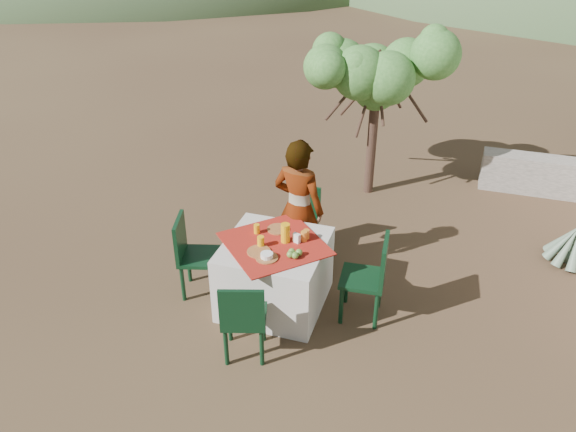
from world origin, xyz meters
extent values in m
plane|color=#3C261B|center=(0.00, 0.00, 0.00)|extent=(160.00, 160.00, 0.00)
cube|color=silver|center=(0.27, -0.19, 0.38)|extent=(1.02, 1.02, 0.75)
cube|color=#A02317|center=(0.27, -0.19, 0.76)|extent=(1.30, 1.30, 0.01)
cylinder|color=black|center=(0.12, 0.65, 0.21)|extent=(0.04, 0.04, 0.41)
cylinder|color=black|center=(0.43, 0.66, 0.21)|extent=(0.04, 0.04, 0.41)
cylinder|color=black|center=(0.10, 0.96, 0.21)|extent=(0.04, 0.04, 0.41)
cylinder|color=black|center=(0.41, 0.97, 0.21)|extent=(0.04, 0.04, 0.41)
cube|color=black|center=(0.27, 0.81, 0.41)|extent=(0.40, 0.40, 0.04)
cube|color=black|center=(0.26, 0.99, 0.63)|extent=(0.38, 0.05, 0.40)
cylinder|color=black|center=(0.36, -0.78, 0.22)|extent=(0.04, 0.04, 0.44)
cylinder|color=black|center=(0.04, -0.87, 0.22)|extent=(0.04, 0.04, 0.44)
cylinder|color=black|center=(0.45, -1.09, 0.22)|extent=(0.04, 0.04, 0.44)
cylinder|color=black|center=(0.14, -1.19, 0.22)|extent=(0.04, 0.04, 0.44)
cube|color=black|center=(0.25, -0.98, 0.44)|extent=(0.51, 0.51, 0.04)
cube|color=black|center=(0.30, -1.16, 0.67)|extent=(0.40, 0.16, 0.43)
cylinder|color=black|center=(-0.35, -0.36, 0.23)|extent=(0.04, 0.04, 0.45)
cylinder|color=black|center=(-0.44, -0.03, 0.23)|extent=(0.04, 0.04, 0.45)
cylinder|color=black|center=(-0.68, -0.45, 0.23)|extent=(0.04, 0.04, 0.45)
cylinder|color=black|center=(-0.77, -0.12, 0.23)|extent=(0.04, 0.04, 0.45)
cube|color=black|center=(-0.56, -0.24, 0.45)|extent=(0.52, 0.52, 0.04)
cube|color=black|center=(-0.75, -0.29, 0.70)|extent=(0.15, 0.42, 0.44)
cylinder|color=black|center=(0.99, 0.05, 0.23)|extent=(0.05, 0.05, 0.47)
cylinder|color=black|center=(1.02, -0.30, 0.23)|extent=(0.05, 0.05, 0.47)
cylinder|color=black|center=(1.35, 0.08, 0.23)|extent=(0.05, 0.05, 0.47)
cylinder|color=black|center=(1.37, -0.27, 0.23)|extent=(0.05, 0.05, 0.47)
cube|color=black|center=(1.18, -0.11, 0.47)|extent=(0.47, 0.47, 0.04)
cube|color=black|center=(1.38, -0.09, 0.72)|extent=(0.07, 0.44, 0.46)
imported|color=#8C6651|center=(0.33, 0.46, 0.82)|extent=(0.66, 0.50, 1.64)
cylinder|color=#3F2A1F|center=(0.75, 2.68, 0.79)|extent=(0.14, 0.14, 1.58)
sphere|color=#326B27|center=(0.75, 2.68, 1.58)|extent=(0.68, 0.68, 0.68)
sphere|color=#326B27|center=(1.37, 2.68, 1.75)|extent=(0.63, 0.63, 0.63)
sphere|color=#326B27|center=(0.18, 2.79, 1.69)|extent=(0.59, 0.59, 0.59)
sphere|color=#326B27|center=(0.86, 3.30, 1.80)|extent=(0.61, 0.61, 0.61)
sphere|color=#326B27|center=(0.80, 2.11, 1.63)|extent=(0.54, 0.54, 0.54)
sphere|color=slate|center=(3.41, 1.64, 0.04)|extent=(0.22, 0.22, 0.22)
cone|color=slate|center=(3.43, 1.78, 0.26)|extent=(0.16, 0.39, 0.54)
cone|color=slate|center=(3.34, 1.77, 0.26)|extent=(0.26, 0.36, 0.56)
cone|color=slate|center=(3.28, 1.70, 0.26)|extent=(0.38, 0.24, 0.55)
cone|color=slate|center=(3.27, 1.61, 0.26)|extent=(0.39, 0.18, 0.54)
cone|color=slate|center=(3.31, 1.53, 0.26)|extent=(0.32, 0.33, 0.56)
cone|color=slate|center=(3.39, 1.50, 0.26)|extent=(0.16, 0.39, 0.54)
cube|color=gray|center=(3.60, 3.40, 0.28)|extent=(2.60, 0.35, 0.55)
cylinder|color=brown|center=(0.23, 0.07, 0.77)|extent=(0.23, 0.23, 0.01)
cylinder|color=brown|center=(0.18, -0.39, 0.77)|extent=(0.24, 0.24, 0.01)
cylinder|color=#F4AA0F|center=(0.04, -0.06, 0.81)|extent=(0.06, 0.06, 0.10)
cylinder|color=#F4AA0F|center=(0.16, -0.28, 0.82)|extent=(0.07, 0.07, 0.11)
cylinder|color=#F4AA0F|center=(0.37, -0.12, 0.86)|extent=(0.09, 0.09, 0.21)
cylinder|color=brown|center=(0.29, -0.46, 0.77)|extent=(0.22, 0.22, 0.01)
cylinder|color=white|center=(0.29, -0.46, 0.80)|extent=(0.12, 0.12, 0.05)
cylinder|color=orange|center=(0.55, -0.05, 0.82)|extent=(0.07, 0.07, 0.11)
cylinder|color=orange|center=(0.56, 0.00, 0.81)|extent=(0.06, 0.06, 0.10)
cube|color=white|center=(0.48, -0.10, 0.81)|extent=(0.09, 0.07, 0.10)
sphere|color=#5C8A32|center=(0.50, -0.33, 0.80)|extent=(0.07, 0.07, 0.07)
sphere|color=#5C8A32|center=(0.57, -0.32, 0.80)|extent=(0.07, 0.07, 0.07)
sphere|color=#5C8A32|center=(0.55, -0.38, 0.80)|extent=(0.07, 0.07, 0.07)
sphere|color=#5C8A32|center=(0.50, -0.38, 0.80)|extent=(0.07, 0.07, 0.07)
camera|label=1|loc=(1.85, -4.69, 3.88)|focal=35.00mm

